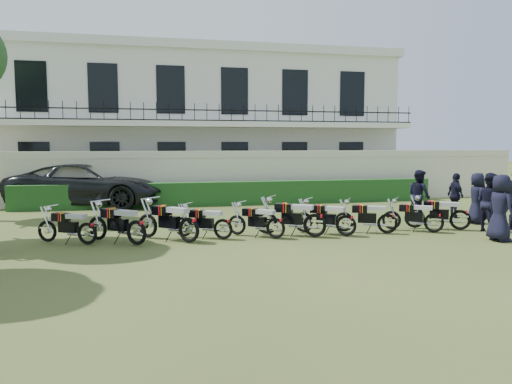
{
  "coord_description": "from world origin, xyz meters",
  "views": [
    {
      "loc": [
        -2.82,
        -13.68,
        2.63
      ],
      "look_at": [
        0.62,
        1.48,
        1.11
      ],
      "focal_mm": 35.0,
      "sensor_mm": 36.0,
      "label": 1
    }
  ],
  "objects_px": {
    "officer_5": "(456,196)",
    "motorcycle_1": "(136,226)",
    "motorcycle_5": "(315,220)",
    "motorcycle_3": "(223,224)",
    "motorcycle_8": "(434,218)",
    "motorcycle_6": "(346,220)",
    "officer_1": "(490,202)",
    "motorcycle_7": "(388,219)",
    "officer_3": "(477,198)",
    "officer_0": "(500,208)",
    "officer_4": "(419,195)",
    "motorcycle_4": "(276,223)",
    "suv": "(88,185)",
    "motorcycle_2": "(189,224)",
    "motorcycle_0": "(87,228)",
    "motorcycle_9": "(460,215)"
  },
  "relations": [
    {
      "from": "motorcycle_2",
      "to": "officer_1",
      "type": "bearing_deg",
      "value": -48.81
    },
    {
      "from": "motorcycle_4",
      "to": "motorcycle_5",
      "type": "height_order",
      "value": "motorcycle_5"
    },
    {
      "from": "motorcycle_4",
      "to": "officer_3",
      "type": "height_order",
      "value": "officer_3"
    },
    {
      "from": "motorcycle_1",
      "to": "motorcycle_5",
      "type": "bearing_deg",
      "value": -48.05
    },
    {
      "from": "motorcycle_3",
      "to": "officer_4",
      "type": "bearing_deg",
      "value": -42.86
    },
    {
      "from": "officer_0",
      "to": "officer_1",
      "type": "height_order",
      "value": "officer_0"
    },
    {
      "from": "motorcycle_5",
      "to": "motorcycle_7",
      "type": "distance_m",
      "value": 2.24
    },
    {
      "from": "motorcycle_6",
      "to": "suv",
      "type": "distance_m",
      "value": 11.83
    },
    {
      "from": "motorcycle_1",
      "to": "motorcycle_2",
      "type": "xyz_separation_m",
      "value": [
        1.34,
        0.03,
        0.02
      ]
    },
    {
      "from": "motorcycle_3",
      "to": "motorcycle_8",
      "type": "bearing_deg",
      "value": -60.93
    },
    {
      "from": "officer_1",
      "to": "officer_3",
      "type": "height_order",
      "value": "officer_1"
    },
    {
      "from": "motorcycle_3",
      "to": "motorcycle_7",
      "type": "relative_size",
      "value": 0.93
    },
    {
      "from": "motorcycle_6",
      "to": "suv",
      "type": "bearing_deg",
      "value": 81.3
    },
    {
      "from": "officer_0",
      "to": "motorcycle_9",
      "type": "bearing_deg",
      "value": 1.42
    },
    {
      "from": "motorcycle_0",
      "to": "suv",
      "type": "height_order",
      "value": "suv"
    },
    {
      "from": "officer_5",
      "to": "officer_3",
      "type": "bearing_deg",
      "value": -179.82
    },
    {
      "from": "motorcycle_6",
      "to": "officer_3",
      "type": "relative_size",
      "value": 0.9
    },
    {
      "from": "motorcycle_2",
      "to": "officer_3",
      "type": "xyz_separation_m",
      "value": [
        9.49,
        1.2,
        0.31
      ]
    },
    {
      "from": "motorcycle_1",
      "to": "officer_4",
      "type": "xyz_separation_m",
      "value": [
        9.31,
        2.17,
        0.36
      ]
    },
    {
      "from": "motorcycle_4",
      "to": "officer_3",
      "type": "relative_size",
      "value": 0.85
    },
    {
      "from": "motorcycle_7",
      "to": "officer_5",
      "type": "relative_size",
      "value": 1.04
    },
    {
      "from": "motorcycle_7",
      "to": "motorcycle_3",
      "type": "bearing_deg",
      "value": 115.42
    },
    {
      "from": "motorcycle_0",
      "to": "motorcycle_7",
      "type": "bearing_deg",
      "value": -62.53
    },
    {
      "from": "officer_3",
      "to": "motorcycle_6",
      "type": "bearing_deg",
      "value": 116.5
    },
    {
      "from": "motorcycle_3",
      "to": "officer_5",
      "type": "distance_m",
      "value": 8.94
    },
    {
      "from": "officer_0",
      "to": "motorcycle_3",
      "type": "bearing_deg",
      "value": 75.86
    },
    {
      "from": "officer_1",
      "to": "officer_5",
      "type": "xyz_separation_m",
      "value": [
        0.69,
        2.67,
        -0.09
      ]
    },
    {
      "from": "officer_5",
      "to": "motorcycle_1",
      "type": "bearing_deg",
      "value": 107.96
    },
    {
      "from": "officer_0",
      "to": "officer_5",
      "type": "bearing_deg",
      "value": -19.66
    },
    {
      "from": "motorcycle_6",
      "to": "officer_1",
      "type": "xyz_separation_m",
      "value": [
        4.5,
        -0.14,
        0.41
      ]
    },
    {
      "from": "motorcycle_5",
      "to": "officer_5",
      "type": "xyz_separation_m",
      "value": [
        6.11,
        2.49,
        0.28
      ]
    },
    {
      "from": "motorcycle_3",
      "to": "motorcycle_7",
      "type": "distance_m",
      "value": 4.78
    },
    {
      "from": "motorcycle_2",
      "to": "officer_1",
      "type": "height_order",
      "value": "officer_1"
    },
    {
      "from": "motorcycle_5",
      "to": "officer_0",
      "type": "distance_m",
      "value": 4.96
    },
    {
      "from": "motorcycle_1",
      "to": "officer_5",
      "type": "bearing_deg",
      "value": -35.47
    },
    {
      "from": "motorcycle_4",
      "to": "motorcycle_8",
      "type": "relative_size",
      "value": 0.97
    },
    {
      "from": "motorcycle_5",
      "to": "officer_3",
      "type": "bearing_deg",
      "value": -47.23
    },
    {
      "from": "officer_4",
      "to": "motorcycle_2",
      "type": "bearing_deg",
      "value": 100.77
    },
    {
      "from": "motorcycle_1",
      "to": "motorcycle_2",
      "type": "bearing_deg",
      "value": -47.1
    },
    {
      "from": "motorcycle_4",
      "to": "suv",
      "type": "height_order",
      "value": "suv"
    },
    {
      "from": "motorcycle_5",
      "to": "officer_4",
      "type": "height_order",
      "value": "officer_4"
    },
    {
      "from": "motorcycle_3",
      "to": "officer_3",
      "type": "distance_m",
      "value": 8.61
    },
    {
      "from": "motorcycle_9",
      "to": "officer_5",
      "type": "relative_size",
      "value": 1.07
    },
    {
      "from": "motorcycle_6",
      "to": "officer_3",
      "type": "distance_m",
      "value": 5.25
    },
    {
      "from": "motorcycle_9",
      "to": "officer_4",
      "type": "distance_m",
      "value": 2.08
    },
    {
      "from": "motorcycle_9",
      "to": "officer_1",
      "type": "relative_size",
      "value": 0.96
    },
    {
      "from": "motorcycle_8",
      "to": "officer_4",
      "type": "xyz_separation_m",
      "value": [
        0.82,
        2.21,
        0.42
      ]
    },
    {
      "from": "motorcycle_6",
      "to": "officer_1",
      "type": "bearing_deg",
      "value": -51.84
    },
    {
      "from": "motorcycle_3",
      "to": "officer_5",
      "type": "height_order",
      "value": "officer_5"
    },
    {
      "from": "motorcycle_3",
      "to": "officer_4",
      "type": "height_order",
      "value": "officer_4"
    }
  ]
}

